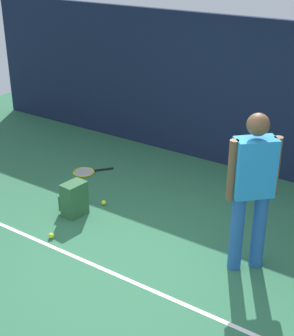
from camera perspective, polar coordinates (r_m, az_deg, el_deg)
ground_plane at (r=5.44m, az=-2.43°, el=-11.08°), size 12.00×12.00×0.00m
back_fence at (r=7.33m, az=11.68°, el=7.79°), size 10.00×0.10×2.20m
court_line at (r=5.33m, az=-3.53°, el=-11.93°), size 9.00×0.05×0.00m
tennis_player at (r=5.05m, az=11.82°, el=-1.83°), size 0.44×0.44×1.70m
tennis_racket at (r=7.50m, az=-6.94°, el=-0.43°), size 0.52×0.59×0.03m
backpack at (r=6.33m, az=-8.30°, el=-3.53°), size 0.30×0.32×0.44m
tennis_ball_near_player at (r=5.98m, az=-10.77°, el=-7.53°), size 0.07×0.07×0.07m
tennis_ball_mid_court at (r=6.58m, az=-4.91°, el=-3.93°), size 0.07×0.07×0.07m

